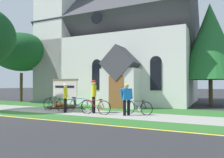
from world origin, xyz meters
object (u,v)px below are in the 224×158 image
Objects in this scene: bicycle_blue at (95,107)px; cyclist_in_white_jersey at (127,97)px; cyclist_in_red_jersey at (94,93)px; roadside_conifer at (210,41)px; yard_deciduous_tree at (22,52)px; church_sign at (65,89)px; cyclist_in_blue_jersey at (65,96)px; bicycle_red at (54,104)px; bicycle_orange at (79,104)px; bicycle_green at (138,107)px.

cyclist_in_white_jersey is at bearing 8.48° from bicycle_blue.
roadside_conifer is (5.66, 6.86, 3.59)m from cyclist_in_red_jersey.
church_sign is at bearing -19.56° from yard_deciduous_tree.
bicycle_blue is at bearing 1.25° from cyclist_in_blue_jersey.
bicycle_red is 2.64m from cyclist_in_red_jersey.
cyclist_in_blue_jersey is (-0.20, -1.00, 0.55)m from bicycle_orange.
cyclist_in_blue_jersey is at bearing -51.70° from church_sign.
cyclist_in_red_jersey is at bearing 3.92° from bicycle_red.
cyclist_in_white_jersey is at bearing -115.74° from bicycle_green.
church_sign is at bearing 168.42° from bicycle_green.
bicycle_red is 1.10× the size of cyclist_in_blue_jersey.
bicycle_orange is at bearing -31.09° from church_sign.
church_sign is 0.34× the size of yard_deciduous_tree.
church_sign reaches higher than bicycle_blue.
church_sign is at bearing 149.69° from bicycle_blue.
yard_deciduous_tree is at bearing 160.46° from cyclist_in_white_jersey.
cyclist_in_white_jersey is (2.00, -0.19, -0.16)m from cyclist_in_red_jersey.
bicycle_red reaches higher than bicycle_blue.
cyclist_in_white_jersey is (3.33, -0.71, 0.54)m from bicycle_orange.
church_sign is at bearing 109.84° from bicycle_red.
cyclist_in_red_jersey is at bearing -167.43° from bicycle_green.
bicycle_blue is 1.01× the size of bicycle_red.
roadside_conifer is at bearing 45.58° from cyclist_in_blue_jersey.
church_sign is 4.23m from bicycle_blue.
roadside_conifer is at bearing 62.55° from cyclist_in_white_jersey.
cyclist_in_blue_jersey reaches higher than bicycle_green.
bicycle_blue is at bearing -30.31° from church_sign.
roadside_conifer reaches higher than bicycle_red.
bicycle_green is 0.96× the size of cyclist_in_red_jersey.
bicycle_orange is at bearing 29.89° from bicycle_red.
bicycle_green is 2.19m from bicycle_blue.
bicycle_blue is 1.12× the size of cyclist_in_blue_jersey.
bicycle_red is at bearing 179.85° from cyclist_in_white_jersey.
church_sign is at bearing 148.91° from bicycle_orange.
cyclist_in_red_jersey is 1.61m from cyclist_in_blue_jersey.
church_sign is 2.74m from cyclist_in_blue_jersey.
bicycle_green is 0.96m from cyclist_in_white_jersey.
church_sign is 1.34× the size of cyclist_in_white_jersey.
cyclist_in_blue_jersey is (-1.53, -0.47, -0.15)m from cyclist_in_red_jersey.
bicycle_green is 0.28× the size of yard_deciduous_tree.
roadside_conifer is (6.99, 6.34, 4.29)m from bicycle_orange.
bicycle_red is at bearing -171.90° from bicycle_green.
bicycle_orange is 1.08× the size of cyclist_in_white_jersey.
church_sign is 1.20× the size of bicycle_blue.
cyclist_in_white_jersey is (-0.34, -0.71, 0.54)m from bicycle_green.
cyclist_in_blue_jersey reaches higher than bicycle_blue.
yard_deciduous_tree reaches higher than bicycle_orange.
cyclist_in_red_jersey reaches higher than bicycle_orange.
bicycle_green is 0.98× the size of bicycle_red.
bicycle_blue is 1.97m from cyclist_in_blue_jersey.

